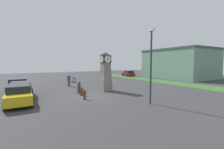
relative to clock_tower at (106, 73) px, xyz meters
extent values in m
plane|color=#38383A|center=(2.11, -3.10, -2.18)|extent=(87.24, 87.24, 0.00)
cube|color=gray|center=(0.00, 0.00, -1.84)|extent=(1.23, 1.23, 0.67)
cube|color=gray|center=(0.00, 0.00, -1.17)|extent=(1.16, 1.16, 0.67)
cube|color=gray|center=(0.00, 0.00, -0.50)|extent=(1.08, 1.08, 0.67)
cube|color=slate|center=(0.00, 0.00, 0.18)|extent=(1.00, 1.00, 0.67)
cube|color=gray|center=(0.00, 0.00, 0.85)|extent=(0.93, 0.93, 0.67)
cube|color=#2D2316|center=(0.00, 0.00, 1.63)|extent=(1.02, 1.02, 0.89)
cylinder|color=white|center=(0.00, 0.53, 1.63)|extent=(0.84, 0.04, 0.84)
cube|color=black|center=(0.00, 0.56, 1.63)|extent=(0.06, 0.08, 0.19)
cube|color=black|center=(0.00, 0.56, 1.63)|extent=(0.04, 0.29, 0.20)
cylinder|color=white|center=(0.00, -0.53, 1.63)|extent=(0.84, 0.04, 0.84)
cube|color=black|center=(0.00, -0.56, 1.63)|extent=(0.06, 0.14, 0.18)
cube|color=black|center=(0.00, -0.56, 1.63)|extent=(0.04, 0.23, 0.27)
cylinder|color=white|center=(0.53, 0.00, 1.63)|extent=(0.04, 0.84, 0.84)
cube|color=black|center=(0.56, 0.00, 1.63)|extent=(0.19, 0.06, 0.11)
cube|color=black|center=(0.56, 0.00, 1.63)|extent=(0.05, 0.04, 0.32)
cylinder|color=white|center=(-0.53, 0.00, 1.63)|extent=(0.04, 0.84, 0.84)
cube|color=black|center=(-0.56, 0.00, 1.63)|extent=(0.08, 0.06, 0.19)
cube|color=black|center=(-0.56, 0.00, 1.63)|extent=(0.18, 0.04, 0.30)
pyramid|color=#2D2316|center=(0.00, 0.00, 2.27)|extent=(1.07, 1.07, 0.39)
cylinder|color=brown|center=(2.94, -3.82, -1.80)|extent=(0.24, 0.24, 0.76)
sphere|color=brown|center=(2.94, -3.82, -1.38)|extent=(0.22, 0.22, 0.22)
cylinder|color=brown|center=(1.27, -3.49, -1.82)|extent=(0.32, 0.32, 0.71)
sphere|color=brown|center=(1.27, -3.49, -1.42)|extent=(0.28, 0.28, 0.28)
cylinder|color=#333338|center=(-0.05, -3.35, -1.69)|extent=(0.30, 0.30, 0.97)
sphere|color=#333338|center=(-0.05, -3.35, -1.16)|extent=(0.27, 0.27, 0.27)
cylinder|color=brown|center=(-1.42, -2.84, -1.71)|extent=(0.31, 0.31, 0.94)
sphere|color=brown|center=(-1.42, -2.84, -1.19)|extent=(0.28, 0.28, 0.28)
cube|color=black|center=(-3.89, -9.13, -1.56)|extent=(4.39, 1.94, 0.69)
cube|color=#1E2328|center=(-4.22, -9.13, -0.90)|extent=(2.43, 1.75, 0.63)
cylinder|color=black|center=(-2.56, -8.22, -1.86)|extent=(0.64, 0.23, 0.64)
cylinder|color=black|center=(-2.52, -9.98, -1.86)|extent=(0.64, 0.23, 0.64)
cylinder|color=black|center=(-5.26, -8.27, -1.86)|extent=(0.64, 0.23, 0.64)
cylinder|color=black|center=(-5.22, -10.03, -1.86)|extent=(0.64, 0.23, 0.64)
cube|color=black|center=(-0.80, -8.82, -1.60)|extent=(4.04, 2.10, 0.62)
cube|color=#1E2328|center=(-1.09, -8.80, -0.98)|extent=(2.27, 1.84, 0.62)
cylinder|color=black|center=(0.48, -8.03, -1.86)|extent=(0.65, 0.26, 0.64)
cylinder|color=black|center=(0.36, -9.78, -1.86)|extent=(0.65, 0.26, 0.64)
cylinder|color=black|center=(-1.96, -7.87, -1.86)|extent=(0.65, 0.26, 0.64)
cylinder|color=black|center=(-2.07, -9.62, -1.86)|extent=(0.65, 0.26, 0.64)
cube|color=gold|center=(1.78, -8.96, -1.54)|extent=(4.16, 1.81, 0.73)
cube|color=#1E2328|center=(1.47, -8.96, -0.90)|extent=(2.29, 1.67, 0.55)
cylinder|color=black|center=(3.07, -8.10, -1.86)|extent=(0.64, 0.22, 0.64)
cylinder|color=black|center=(3.07, -9.82, -1.86)|extent=(0.64, 0.22, 0.64)
cylinder|color=black|center=(0.49, -8.10, -1.86)|extent=(0.64, 0.22, 0.64)
cylinder|color=black|center=(0.49, -9.82, -1.86)|extent=(0.64, 0.22, 0.64)
cube|color=#A51111|center=(-14.73, 14.62, -1.61)|extent=(4.15, 2.32, 0.60)
cube|color=#1E2328|center=(-14.44, 14.58, -1.03)|extent=(2.37, 1.94, 0.55)
cylinder|color=black|center=(-16.06, 13.92, -1.86)|extent=(0.66, 0.30, 0.64)
cylinder|color=black|center=(-15.83, 15.64, -1.86)|extent=(0.66, 0.30, 0.64)
cylinder|color=black|center=(-13.63, 13.61, -1.86)|extent=(0.66, 0.30, 0.64)
cylinder|color=black|center=(-13.40, 15.32, -1.86)|extent=(0.66, 0.30, 0.64)
cube|color=brown|center=(-10.10, -1.13, -1.73)|extent=(1.61, 0.54, 0.08)
cube|color=brown|center=(-10.11, -0.88, -1.48)|extent=(1.60, 0.10, 0.40)
cylinder|color=#262628|center=(-10.74, -1.35, -1.95)|extent=(0.06, 0.06, 0.45)
cylinder|color=#262628|center=(-9.46, -1.31, -1.95)|extent=(0.06, 0.06, 0.45)
cylinder|color=#262628|center=(-10.75, -0.95, -1.95)|extent=(0.06, 0.06, 0.45)
cylinder|color=#262628|center=(-9.47, -0.91, -1.95)|extent=(0.06, 0.06, 0.45)
cylinder|color=#3F3F47|center=(-5.51, -2.88, -1.74)|extent=(0.14, 0.14, 0.87)
cylinder|color=#3F3F47|center=(-5.64, -3.04, -1.74)|extent=(0.14, 0.14, 0.87)
cube|color=#264CA5|center=(-5.57, -2.96, -0.98)|extent=(0.44, 0.46, 0.65)
sphere|color=tan|center=(-5.57, -2.96, -0.54)|extent=(0.24, 0.24, 0.24)
cylinder|color=#333338|center=(7.16, 0.24, 0.75)|extent=(0.14, 0.14, 5.86)
cube|color=silver|center=(7.16, 0.24, 3.80)|extent=(0.50, 0.24, 0.24)
cube|color=gray|center=(-5.57, 21.91, 0.89)|extent=(13.84, 10.41, 6.14)
cube|color=#405849|center=(-5.57, 21.91, 4.11)|extent=(14.25, 10.72, 0.30)
cube|color=#386B2D|center=(0.94, 12.89, -2.16)|extent=(52.34, 4.19, 0.04)
camera|label=1|loc=(15.86, -8.66, 1.16)|focal=24.00mm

